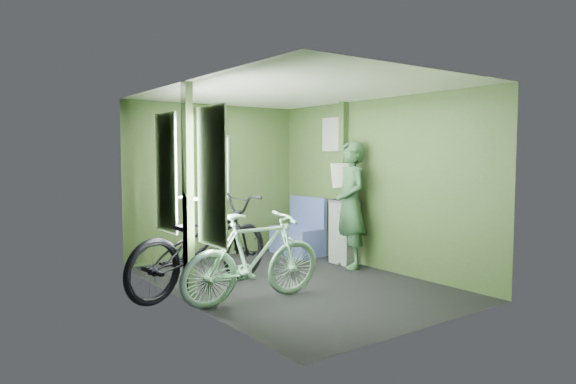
% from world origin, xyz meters
% --- Properties ---
extents(room, '(4.00, 4.02, 2.31)m').
position_xyz_m(room, '(-0.04, 0.04, 1.44)').
color(room, black).
rests_on(room, ground).
extents(bicycle_black, '(2.24, 1.38, 1.15)m').
position_xyz_m(bicycle_black, '(-1.06, 0.28, 0.00)').
color(bicycle_black, black).
rests_on(bicycle_black, ground).
extents(bicycle_mint, '(1.66, 0.69, 1.04)m').
position_xyz_m(bicycle_mint, '(-0.83, -0.45, 0.00)').
color(bicycle_mint, '#82B998').
rests_on(bicycle_mint, ground).
extents(passenger, '(0.60, 0.76, 1.73)m').
position_xyz_m(passenger, '(1.15, 0.23, 0.87)').
color(passenger, '#2A4D2F').
rests_on(passenger, ground).
extents(waste_box, '(0.27, 0.38, 0.91)m').
position_xyz_m(waste_box, '(1.26, 0.46, 0.46)').
color(waste_box, gray).
rests_on(waste_box, ground).
extents(bench_seat, '(0.49, 0.85, 0.89)m').
position_xyz_m(bench_seat, '(1.14, 1.40, 0.26)').
color(bench_seat, navy).
rests_on(bench_seat, ground).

